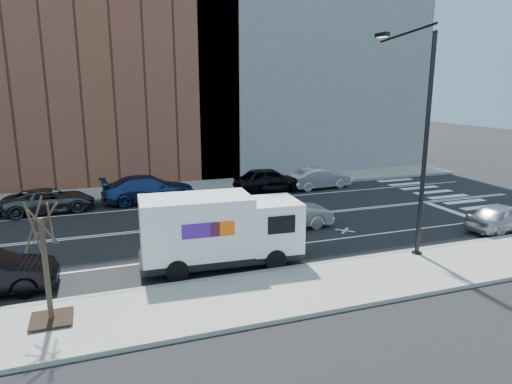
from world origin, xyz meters
TOP-DOWN VIEW (x-y plane):
  - ground at (0.00, 0.00)m, footprint 120.00×120.00m
  - sidewalk_near at (0.00, -8.80)m, footprint 44.00×3.60m
  - sidewalk_far at (0.00, 8.80)m, footprint 44.00×3.60m
  - curb_near at (0.00, -7.00)m, footprint 44.00×0.25m
  - curb_far at (0.00, 7.00)m, footprint 44.00×0.25m
  - crosswalk at (16.00, 0.00)m, footprint 3.00×14.00m
  - road_markings at (0.00, 0.00)m, footprint 40.00×8.60m
  - bldg_brick at (-8.00, 15.60)m, footprint 26.00×10.00m
  - bldg_concrete at (12.00, 15.60)m, footprint 20.00×10.00m
  - streetlight at (7.00, -6.91)m, footprint 0.44×4.02m
  - street_tree at (-7.00, -8.40)m, footprint 1.20×1.20m
  - fedex_van at (-1.03, -5.60)m, footprint 6.45×2.55m
  - far_parked_c at (-8.00, 5.44)m, footprint 5.06×2.74m
  - far_parked_d at (-2.40, 5.90)m, footprint 5.81×2.70m
  - far_parked_e at (5.60, 5.99)m, footprint 4.92×2.17m
  - far_parked_f at (9.29, 5.77)m, footprint 4.53×1.91m
  - driving_sedan at (3.44, -1.93)m, footprint 4.61×1.64m
  - near_parked_front at (13.29, -5.89)m, footprint 4.22×2.15m

SIDE VIEW (x-z plane):
  - ground at x=0.00m, z-range 0.00..0.00m
  - crosswalk at x=16.00m, z-range 0.00..0.01m
  - road_markings at x=0.00m, z-range 0.00..0.01m
  - sidewalk_near at x=0.00m, z-range 0.00..0.15m
  - sidewalk_far at x=0.00m, z-range 0.00..0.15m
  - curb_near at x=0.00m, z-range 0.00..0.17m
  - curb_far at x=0.00m, z-range 0.00..0.17m
  - far_parked_c at x=-8.00m, z-range 0.00..1.35m
  - near_parked_front at x=13.29m, z-range 0.00..1.38m
  - far_parked_f at x=9.29m, z-range 0.00..1.46m
  - driving_sedan at x=3.44m, z-range 0.00..1.52m
  - far_parked_d at x=-2.40m, z-range 0.00..1.64m
  - far_parked_e at x=5.60m, z-range 0.00..1.64m
  - street_tree at x=-7.00m, z-range -0.42..3.33m
  - fedex_van at x=-1.03m, z-range 0.07..2.96m
  - streetlight at x=7.00m, z-range 0.41..9.75m
  - bldg_brick at x=-8.00m, z-range 0.00..22.00m
  - bldg_concrete at x=12.00m, z-range 0.00..26.00m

